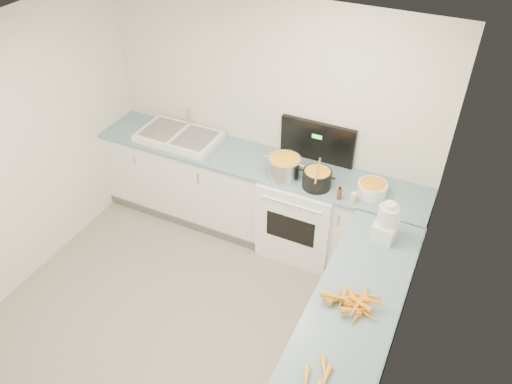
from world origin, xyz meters
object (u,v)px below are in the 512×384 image
at_px(steel_pot, 284,169).
at_px(food_processor, 386,223).
at_px(mixing_bowl, 372,189).
at_px(stove, 303,211).
at_px(sink, 179,136).
at_px(extract_bottle, 339,194).
at_px(black_pot, 317,180).
at_px(spice_jar, 353,199).

bearing_deg(steel_pot, food_processor, -21.22).
bearing_deg(mixing_bowl, stove, 177.30).
distance_m(sink, extract_bottle, 1.88).
height_order(black_pot, food_processor, food_processor).
distance_m(black_pot, spice_jar, 0.39).
relative_size(stove, spice_jar, 15.46).
bearing_deg(food_processor, black_pot, 151.02).
height_order(sink, steel_pot, sink).
relative_size(steel_pot, mixing_bowl, 1.19).
bearing_deg(steel_pot, stove, 36.90).
height_order(sink, spice_jar, sink).
bearing_deg(spice_jar, sink, 173.32).
xyz_separation_m(sink, mixing_bowl, (2.11, -0.05, 0.02)).
bearing_deg(extract_bottle, food_processor, -33.22).
relative_size(extract_bottle, food_processor, 0.31).
height_order(steel_pot, spice_jar, steel_pot).
bearing_deg(extract_bottle, sink, 172.65).
distance_m(black_pot, extract_bottle, 0.27).
xyz_separation_m(steel_pot, extract_bottle, (0.58, -0.10, -0.04)).
relative_size(stove, mixing_bowl, 5.07).
distance_m(mixing_bowl, food_processor, 0.58).
relative_size(sink, mixing_bowl, 3.21).
xyz_separation_m(stove, extract_bottle, (0.41, -0.22, 0.52)).
height_order(stove, food_processor, stove).
distance_m(mixing_bowl, spice_jar, 0.22).
relative_size(sink, extract_bottle, 7.70).
bearing_deg(black_pot, sink, 174.63).
height_order(sink, mixing_bowl, sink).
distance_m(stove, steel_pot, 0.60).
relative_size(mixing_bowl, extract_bottle, 2.40).
distance_m(sink, steel_pot, 1.29).
bearing_deg(steel_pot, black_pot, -1.13).
height_order(sink, black_pot, sink).
relative_size(steel_pot, spice_jar, 3.64).
bearing_deg(stove, spice_jar, -21.89).
bearing_deg(sink, food_processor, -13.44).
xyz_separation_m(mixing_bowl, extract_bottle, (-0.25, -0.19, -0.01)).
distance_m(spice_jar, food_processor, 0.50).
relative_size(black_pot, food_processor, 0.76).
relative_size(mixing_bowl, spice_jar, 3.05).
relative_size(stove, sink, 1.58).
relative_size(extract_bottle, spice_jar, 1.27).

